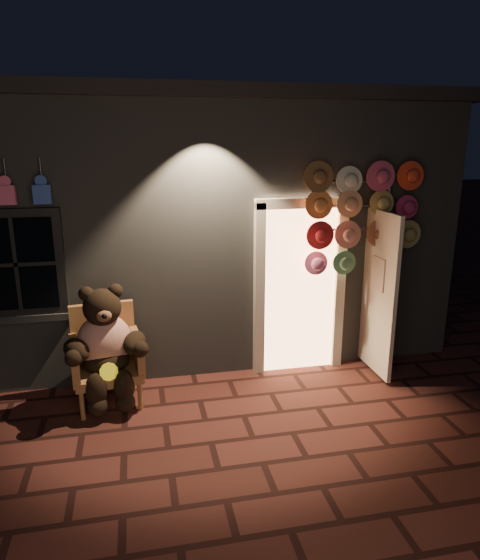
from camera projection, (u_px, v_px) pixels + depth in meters
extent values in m
plane|color=#50231E|center=(211.00, 443.00, 4.87)|extent=(60.00, 60.00, 0.00)
cube|color=slate|center=(173.00, 216.00, 8.19)|extent=(7.00, 5.00, 3.30)
cube|color=black|center=(169.00, 105.00, 7.72)|extent=(7.30, 5.30, 0.16)
cube|color=black|center=(17.00, 263.00, 5.45)|extent=(1.00, 0.10, 1.20)
cube|color=black|center=(16.00, 264.00, 5.42)|extent=(0.82, 0.06, 1.02)
cube|color=slate|center=(24.00, 318.00, 5.62)|extent=(1.10, 0.14, 0.08)
cube|color=#FFB872|center=(299.00, 289.00, 6.24)|extent=(0.92, 0.10, 2.10)
cube|color=beige|center=(259.00, 293.00, 6.10)|extent=(0.12, 0.12, 2.20)
cube|color=beige|center=(339.00, 288.00, 6.31)|extent=(0.12, 0.12, 2.20)
cube|color=beige|center=(303.00, 203.00, 5.92)|extent=(1.16, 0.12, 0.12)
cube|color=beige|center=(379.00, 294.00, 6.07)|extent=(0.05, 0.80, 2.00)
cube|color=#E35D84|center=(7.00, 195.00, 5.17)|extent=(0.18, 0.07, 0.20)
cylinder|color=#59595E|center=(5.00, 170.00, 5.16)|extent=(0.02, 0.02, 0.25)
cube|color=#3254AF|center=(42.00, 194.00, 5.24)|extent=(0.18, 0.07, 0.20)
cylinder|color=#59595E|center=(41.00, 170.00, 5.23)|extent=(0.02, 0.02, 0.25)
cube|color=#B17A44|center=(108.00, 372.00, 5.53)|extent=(0.79, 0.74, 0.10)
cube|color=#B17A44|center=(103.00, 332.00, 5.71)|extent=(0.71, 0.17, 0.71)
cube|color=#B17A44|center=(75.00, 360.00, 5.35)|extent=(0.16, 0.61, 0.40)
cube|color=#B17A44|center=(137.00, 352.00, 5.56)|extent=(0.16, 0.61, 0.40)
cylinder|color=#B17A44|center=(82.00, 406.00, 5.23)|extent=(0.05, 0.05, 0.32)
cylinder|color=#B17A44|center=(140.00, 396.00, 5.43)|extent=(0.05, 0.05, 0.32)
cylinder|color=#B17A44|center=(80.00, 382.00, 5.74)|extent=(0.05, 0.05, 0.32)
cylinder|color=#B17A44|center=(133.00, 374.00, 5.94)|extent=(0.05, 0.05, 0.32)
ellipsoid|color=red|center=(105.00, 342.00, 5.47)|extent=(0.66, 0.56, 0.63)
ellipsoid|color=black|center=(106.00, 360.00, 5.45)|extent=(0.55, 0.48, 0.30)
sphere|color=black|center=(102.00, 307.00, 5.32)|extent=(0.46, 0.46, 0.41)
sphere|color=black|center=(86.00, 294.00, 5.25)|extent=(0.16, 0.16, 0.16)
sphere|color=black|center=(115.00, 291.00, 5.34)|extent=(0.16, 0.16, 0.16)
ellipsoid|color=brown|center=(104.00, 316.00, 5.16)|extent=(0.17, 0.13, 0.13)
ellipsoid|color=black|center=(76.00, 350.00, 5.19)|extent=(0.40, 0.47, 0.23)
ellipsoid|color=black|center=(135.00, 343.00, 5.38)|extent=(0.31, 0.45, 0.23)
ellipsoid|color=black|center=(96.00, 391.00, 5.22)|extent=(0.23, 0.23, 0.39)
ellipsoid|color=black|center=(124.00, 386.00, 5.32)|extent=(0.23, 0.23, 0.39)
sphere|color=black|center=(98.00, 407.00, 5.22)|extent=(0.21, 0.21, 0.21)
sphere|color=black|center=(125.00, 402.00, 5.31)|extent=(0.21, 0.21, 0.21)
cylinder|color=yellow|center=(109.00, 372.00, 5.22)|extent=(0.20, 0.11, 0.19)
cylinder|color=#59595E|center=(383.00, 269.00, 6.30)|extent=(0.04, 0.04, 2.57)
cylinder|color=#59595E|center=(369.00, 181.00, 5.93)|extent=(1.14, 0.03, 0.03)
cylinder|color=#59595E|center=(367.00, 205.00, 6.01)|extent=(1.14, 0.03, 0.03)
cylinder|color=#59595E|center=(366.00, 229.00, 6.09)|extent=(1.14, 0.03, 0.03)
cylinder|color=brown|center=(320.00, 178.00, 5.73)|extent=(0.32, 0.11, 0.33)
cylinder|color=#EFE9C7|center=(352.00, 178.00, 5.78)|extent=(0.32, 0.11, 0.33)
cylinder|color=#D84F6D|center=(383.00, 178.00, 5.83)|extent=(0.32, 0.11, 0.33)
cylinder|color=#FE4724|center=(410.00, 177.00, 5.96)|extent=(0.32, 0.11, 0.33)
cylinder|color=#FF8E45|center=(320.00, 208.00, 5.80)|extent=(0.32, 0.11, 0.33)
cylinder|color=#EFA773|center=(351.00, 207.00, 5.84)|extent=(0.32, 0.11, 0.33)
cylinder|color=tan|center=(379.00, 206.00, 5.97)|extent=(0.32, 0.11, 0.33)
cylinder|color=#B62E5F|center=(409.00, 205.00, 6.02)|extent=(0.32, 0.11, 0.33)
cylinder|color=red|center=(319.00, 236.00, 5.86)|extent=(0.32, 0.11, 0.33)
cylinder|color=tan|center=(347.00, 234.00, 5.99)|extent=(0.32, 0.11, 0.33)
cylinder|color=#A35F40|center=(378.00, 233.00, 6.04)|extent=(0.32, 0.11, 0.33)
cylinder|color=#9C8F53|center=(408.00, 233.00, 6.08)|extent=(0.32, 0.11, 0.33)
cylinder|color=#D86998|center=(316.00, 263.00, 6.00)|extent=(0.32, 0.11, 0.33)
cylinder|color=#61A575|center=(347.00, 262.00, 6.05)|extent=(0.32, 0.11, 0.33)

